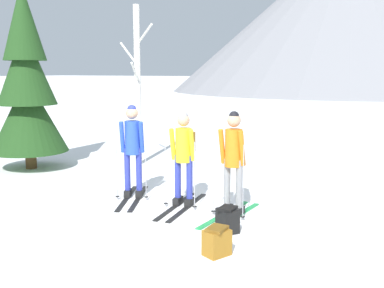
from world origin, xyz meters
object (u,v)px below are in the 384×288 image
at_px(skier_in_blue, 133,146).
at_px(skier_in_orange, 233,159).
at_px(pine_tree_near, 27,86).
at_px(skier_in_yellow, 184,154).
at_px(backpack_on_snow_beside, 227,220).
at_px(backpack_on_snow_front, 217,241).
at_px(birch_tree_tall, 138,84).

distance_m(skier_in_blue, skier_in_orange, 2.07).
bearing_deg(pine_tree_near, skier_in_yellow, -10.20).
bearing_deg(backpack_on_snow_beside, skier_in_yellow, 145.45).
height_order(skier_in_orange, backpack_on_snow_front, skier_in_orange).
xyz_separation_m(skier_in_blue, birch_tree_tall, (-1.70, 2.56, 1.05)).
xyz_separation_m(birch_tree_tall, backpack_on_snow_front, (4.26, -4.27, -1.85)).
bearing_deg(skier_in_orange, birch_tree_tall, 144.98).
relative_size(skier_in_blue, backpack_on_snow_front, 4.50).
bearing_deg(birch_tree_tall, skier_in_yellow, -42.52).
bearing_deg(skier_in_blue, skier_in_orange, -2.20).
height_order(skier_in_blue, skier_in_yellow, skier_in_blue).
height_order(backpack_on_snow_front, backpack_on_snow_beside, same).
distance_m(pine_tree_near, birch_tree_tall, 2.64).
xyz_separation_m(skier_in_yellow, birch_tree_tall, (-2.80, 2.57, 1.11)).
bearing_deg(skier_in_yellow, skier_in_blue, 179.71).
distance_m(skier_in_yellow, pine_tree_near, 5.02).
xyz_separation_m(skier_in_orange, backpack_on_snow_beside, (0.26, -0.77, -0.76)).
relative_size(skier_in_orange, birch_tree_tall, 0.43).
height_order(skier_in_yellow, pine_tree_near, pine_tree_near).
bearing_deg(pine_tree_near, birch_tree_tall, 40.08).
relative_size(skier_in_orange, backpack_on_snow_front, 4.44).
distance_m(skier_in_blue, backpack_on_snow_front, 3.18).
bearing_deg(skier_in_blue, birch_tree_tall, 123.56).
bearing_deg(backpack_on_snow_front, pine_tree_near, 157.76).
height_order(skier_in_yellow, birch_tree_tall, birch_tree_tall).
bearing_deg(skier_in_orange, pine_tree_near, 170.76).
bearing_deg(backpack_on_snow_beside, backpack_on_snow_front, -74.55).
distance_m(skier_in_yellow, birch_tree_tall, 3.96).
distance_m(backpack_on_snow_front, backpack_on_snow_beside, 0.89).
relative_size(birch_tree_tall, backpack_on_snow_front, 10.21).
relative_size(skier_in_yellow, skier_in_orange, 1.03).
xyz_separation_m(skier_in_orange, pine_tree_near, (-5.79, 0.94, 1.07)).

